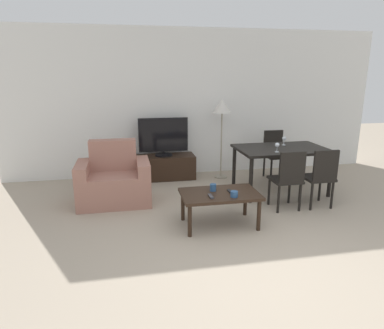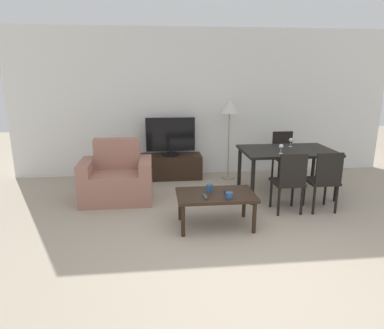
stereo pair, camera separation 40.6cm
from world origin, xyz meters
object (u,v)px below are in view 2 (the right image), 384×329
Objects in this scene: dining_table at (287,154)px; remote_primary at (205,197)px; floor_lamp at (230,111)px; armchair at (117,179)px; wine_glass_left at (281,147)px; dining_chair_near at (289,180)px; dining_chair_far at (284,153)px; remote_secondary at (226,193)px; dining_chair_near_right at (324,178)px; cup_white_near at (209,188)px; coffee_table at (216,197)px; cup_colored_far at (229,195)px; wine_glass_center at (291,141)px; tv at (171,137)px; tv_stand at (171,166)px.

remote_primary is at bearing -140.72° from dining_table.
floor_lamp is 2.41m from remote_primary.
wine_glass_left is at bearing -6.56° from armchair.
floor_lamp is at bearing 105.79° from dining_chair_near.
armchair is 1.21× the size of dining_chair_far.
dining_table is 9.53× the size of remote_primary.
wine_glass_left reaches higher than remote_secondary.
floor_lamp is (-0.99, 1.71, 0.77)m from dining_chair_near_right.
floor_lamp is 15.91× the size of cup_white_near.
remote_secondary is 1.34m from wine_glass_left.
armchair reaches higher than remote_primary.
wine_glass_left is (1.12, 0.81, 0.45)m from coffee_table.
wine_glass_left is (-0.46, -1.04, 0.35)m from dining_chair_far.
coffee_table is 6.71× the size of wine_glass_left.
coffee_table is at bearing -130.43° from dining_chair_far.
coffee_table is 0.15m from cup_white_near.
dining_chair_far is at bearing 66.28° from wine_glass_left.
dining_chair_far is (0.25, 0.77, -0.17)m from dining_table.
cup_colored_far is (-1.20, -1.26, -0.18)m from dining_table.
wine_glass_center is (1.33, 1.45, 0.36)m from cup_colored_far.
dining_chair_near is at bearing -94.94° from wine_glass_left.
coffee_table is 1.61m from dining_chair_near_right.
dining_chair_near is (1.54, -1.85, -0.29)m from tv.
remote_primary is 0.29m from cup_colored_far.
dining_chair_near is 0.50m from dining_chair_near_right.
cup_white_near is (0.39, -2.08, -0.30)m from tv.
tv_stand is at bearing 100.71° from cup_white_near.
remote_primary is at bearing -131.13° from dining_chair_far.
armchair reaches higher than dining_table.
tv is 0.61× the size of floor_lamp.
wine_glass_left is at bearing 35.84° from coffee_table.
dining_table is at bearing 46.45° from cup_colored_far.
cup_white_near is 1.43m from wine_glass_left.
dining_chair_near_right is 5.98× the size of wine_glass_center.
remote_primary is at bearing -111.28° from cup_white_near.
floor_lamp is 2.19m from cup_white_near.
dining_table is (1.32, 1.08, 0.27)m from coffee_table.
dining_chair_far is 1.26m from floor_lamp.
coffee_table is at bearing -140.83° from dining_table.
dining_chair_near is at bearing -50.38° from tv_stand.
cup_white_near is (-0.07, 0.09, 0.10)m from coffee_table.
tv_stand is 1.29× the size of dining_chair_far.
dining_table is (1.79, -1.09, 0.44)m from tv_stand.
tv is 2.11m from wine_glass_center.
armchair is at bearing 165.01° from dining_chair_near_right.
floor_lamp is 9.68× the size of remote_secondary.
floor_lamp is at bearing 169.91° from dining_chair_far.
wine_glass_center is at bearing 68.42° from dining_chair_near.
tv_stand is at bearing 137.66° from dining_chair_near_right.
cup_white_near is at bearing -108.75° from floor_lamp.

